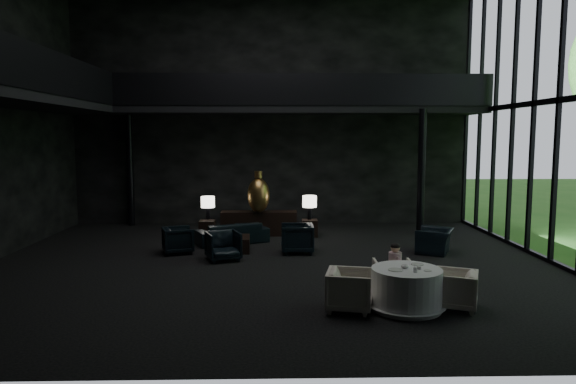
{
  "coord_description": "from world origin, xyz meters",
  "views": [
    {
      "loc": [
        0.12,
        -12.36,
        3.14
      ],
      "look_at": [
        0.42,
        0.5,
        1.73
      ],
      "focal_mm": 32.0,
      "sensor_mm": 36.0,
      "label": 1
    }
  ],
  "objects_px": {
    "console": "(259,223)",
    "window_armchair": "(435,238)",
    "lounge_armchair_south": "(223,244)",
    "sofa": "(232,230)",
    "dining_chair_east": "(455,288)",
    "child": "(395,257)",
    "bronze_urn": "(258,195)",
    "side_table_left": "(207,229)",
    "table_lamp_right": "(310,202)",
    "dining_chair_west": "(350,287)",
    "lounge_armchair_east": "(297,235)",
    "coffee_table": "(233,244)",
    "dining_table": "(406,291)",
    "table_lamp_left": "(208,203)",
    "side_table_right": "(310,228)",
    "lounge_armchair_west": "(178,239)",
    "dining_chair_north": "(394,276)"
  },
  "relations": [
    {
      "from": "console",
      "to": "window_armchair",
      "type": "xyz_separation_m",
      "value": [
        4.82,
        -2.6,
        0.03
      ]
    },
    {
      "from": "console",
      "to": "lounge_armchair_south",
      "type": "xyz_separation_m",
      "value": [
        -0.8,
        -3.3,
        0.05
      ]
    },
    {
      "from": "lounge_armchair_south",
      "to": "sofa",
      "type": "bearing_deg",
      "value": 68.38
    },
    {
      "from": "dining_chair_east",
      "to": "child",
      "type": "height_order",
      "value": "child"
    },
    {
      "from": "console",
      "to": "dining_chair_east",
      "type": "xyz_separation_m",
      "value": [
        3.82,
        -7.06,
        0.0
      ]
    },
    {
      "from": "bronze_urn",
      "to": "side_table_left",
      "type": "relative_size",
      "value": 2.47
    },
    {
      "from": "lounge_armchair_south",
      "to": "side_table_left",
      "type": "bearing_deg",
      "value": 84.76
    },
    {
      "from": "bronze_urn",
      "to": "window_armchair",
      "type": "distance_m",
      "value": 5.45
    },
    {
      "from": "lounge_armchair_south",
      "to": "dining_chair_east",
      "type": "height_order",
      "value": "lounge_armchair_south"
    },
    {
      "from": "child",
      "to": "table_lamp_right",
      "type": "bearing_deg",
      "value": -77.26
    },
    {
      "from": "dining_chair_west",
      "to": "child",
      "type": "height_order",
      "value": "child"
    },
    {
      "from": "lounge_armchair_east",
      "to": "coffee_table",
      "type": "xyz_separation_m",
      "value": [
        -1.74,
        0.23,
        -0.28
      ]
    },
    {
      "from": "window_armchair",
      "to": "dining_table",
      "type": "relative_size",
      "value": 0.66
    },
    {
      "from": "table_lamp_left",
      "to": "side_table_right",
      "type": "distance_m",
      "value": 3.3
    },
    {
      "from": "bronze_urn",
      "to": "dining_chair_west",
      "type": "relative_size",
      "value": 1.51
    },
    {
      "from": "window_armchair",
      "to": "child",
      "type": "xyz_separation_m",
      "value": [
        -1.89,
        -3.47,
        0.31
      ]
    },
    {
      "from": "table_lamp_left",
      "to": "window_armchair",
      "type": "xyz_separation_m",
      "value": [
        6.42,
        -2.56,
        -0.63
      ]
    },
    {
      "from": "table_lamp_left",
      "to": "dining_chair_west",
      "type": "height_order",
      "value": "table_lamp_left"
    },
    {
      "from": "table_lamp_right",
      "to": "child",
      "type": "height_order",
      "value": "table_lamp_right"
    },
    {
      "from": "window_armchair",
      "to": "coffee_table",
      "type": "relative_size",
      "value": 1.06
    },
    {
      "from": "bronze_urn",
      "to": "dining_table",
      "type": "xyz_separation_m",
      "value": [
        2.91,
        -6.85,
        -0.99
      ]
    },
    {
      "from": "dining_chair_west",
      "to": "lounge_armchair_east",
      "type": "bearing_deg",
      "value": 21.41
    },
    {
      "from": "window_armchair",
      "to": "dining_chair_west",
      "type": "xyz_separation_m",
      "value": [
        -2.95,
        -4.52,
        0.02
      ]
    },
    {
      "from": "console",
      "to": "bronze_urn",
      "type": "distance_m",
      "value": 0.96
    },
    {
      "from": "lounge_armchair_east",
      "to": "side_table_left",
      "type": "bearing_deg",
      "value": -129.74
    },
    {
      "from": "dining_table",
      "to": "lounge_armchair_west",
      "type": "bearing_deg",
      "value": 137.4
    },
    {
      "from": "coffee_table",
      "to": "dining_chair_west",
      "type": "xyz_separation_m",
      "value": [
        2.5,
        -4.84,
        0.23
      ]
    },
    {
      "from": "window_armchair",
      "to": "dining_table",
      "type": "xyz_separation_m",
      "value": [
        -1.91,
        -4.47,
        -0.09
      ]
    },
    {
      "from": "lounge_armchair_east",
      "to": "child",
      "type": "distance_m",
      "value": 4.01
    },
    {
      "from": "console",
      "to": "dining_chair_east",
      "type": "bearing_deg",
      "value": -61.61
    },
    {
      "from": "window_armchair",
      "to": "dining_chair_west",
      "type": "distance_m",
      "value": 5.4
    },
    {
      "from": "bronze_urn",
      "to": "dining_chair_north",
      "type": "bearing_deg",
      "value": -64.54
    },
    {
      "from": "side_table_right",
      "to": "lounge_armchair_west",
      "type": "xyz_separation_m",
      "value": [
        -3.69,
        -2.22,
        0.13
      ]
    },
    {
      "from": "side_table_right",
      "to": "table_lamp_right",
      "type": "distance_m",
      "value": 0.8
    },
    {
      "from": "dining_chair_north",
      "to": "dining_chair_east",
      "type": "distance_m",
      "value": 1.24
    },
    {
      "from": "coffee_table",
      "to": "child",
      "type": "distance_m",
      "value": 5.24
    },
    {
      "from": "bronze_urn",
      "to": "dining_chair_east",
      "type": "relative_size",
      "value": 1.69
    },
    {
      "from": "side_table_left",
      "to": "sofa",
      "type": "bearing_deg",
      "value": -47.36
    },
    {
      "from": "child",
      "to": "dining_chair_west",
      "type": "bearing_deg",
      "value": 44.55
    },
    {
      "from": "dining_chair_north",
      "to": "child",
      "type": "relative_size",
      "value": 1.34
    },
    {
      "from": "child",
      "to": "side_table_left",
      "type": "bearing_deg",
      "value": -51.9
    },
    {
      "from": "coffee_table",
      "to": "lounge_armchair_south",
      "type": "bearing_deg",
      "value": -99.24
    },
    {
      "from": "dining_chair_north",
      "to": "dining_chair_west",
      "type": "bearing_deg",
      "value": 42.86
    },
    {
      "from": "table_lamp_right",
      "to": "lounge_armchair_west",
      "type": "xyz_separation_m",
      "value": [
        -3.69,
        -2.3,
        -0.67
      ]
    },
    {
      "from": "lounge_armchair_south",
      "to": "child",
      "type": "distance_m",
      "value": 4.66
    },
    {
      "from": "bronze_urn",
      "to": "dining_chair_west",
      "type": "xyz_separation_m",
      "value": [
        1.87,
        -6.9,
        -0.89
      ]
    },
    {
      "from": "side_table_left",
      "to": "console",
      "type": "bearing_deg",
      "value": 10.32
    },
    {
      "from": "bronze_urn",
      "to": "window_armchair",
      "type": "bearing_deg",
      "value": -26.26
    },
    {
      "from": "dining_chair_east",
      "to": "child",
      "type": "bearing_deg",
      "value": -115.22
    },
    {
      "from": "console",
      "to": "sofa",
      "type": "height_order",
      "value": "sofa"
    }
  ]
}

